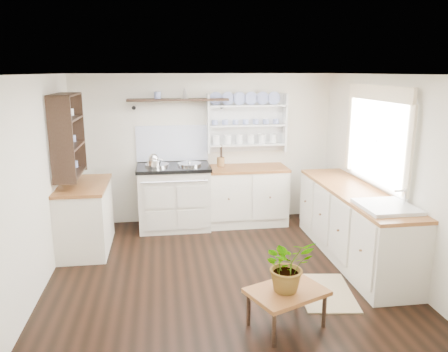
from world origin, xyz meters
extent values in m
cube|color=black|center=(0.00, 0.00, 0.00)|extent=(4.00, 3.80, 0.01)
cube|color=silver|center=(0.00, 1.90, 1.15)|extent=(4.00, 0.02, 2.30)
cube|color=silver|center=(2.00, 0.00, 1.15)|extent=(0.02, 3.80, 2.30)
cube|color=silver|center=(-2.00, 0.00, 1.15)|extent=(0.02, 3.80, 2.30)
cube|color=white|center=(0.00, 0.00, 2.30)|extent=(4.00, 3.80, 0.01)
cube|color=white|center=(1.96, 0.15, 1.50)|extent=(0.04, 1.40, 1.00)
cube|color=white|center=(1.94, 0.15, 1.50)|extent=(0.02, 1.50, 1.10)
cube|color=beige|center=(1.92, 0.15, 2.08)|extent=(0.04, 1.55, 0.18)
cube|color=beige|center=(-0.50, 1.57, 0.46)|extent=(1.04, 0.68, 0.92)
cube|color=black|center=(-0.50, 1.57, 0.94)|extent=(1.08, 0.72, 0.05)
cylinder|color=silver|center=(-0.74, 1.57, 0.98)|extent=(0.35, 0.35, 0.03)
cylinder|color=silver|center=(-0.26, 1.57, 0.98)|extent=(0.35, 0.35, 0.03)
cylinder|color=silver|center=(-0.50, 1.19, 0.81)|extent=(0.94, 0.02, 0.02)
cube|color=#F0E7CF|center=(0.60, 1.60, 0.44)|extent=(1.25, 0.60, 0.88)
cube|color=brown|center=(0.60, 1.60, 0.88)|extent=(1.27, 0.63, 0.04)
cube|color=#F0E7CF|center=(1.70, 0.10, 0.44)|extent=(0.60, 2.40, 0.88)
cube|color=brown|center=(1.70, 0.10, 0.88)|extent=(0.62, 2.43, 0.04)
cube|color=white|center=(1.70, -0.65, 0.80)|extent=(0.55, 0.60, 0.28)
cylinder|color=silver|center=(1.90, -0.65, 1.00)|extent=(0.02, 0.02, 0.22)
cube|color=#F0E7CF|center=(-1.70, 0.90, 0.44)|extent=(0.60, 1.10, 0.88)
cube|color=brown|center=(-1.70, 0.90, 0.88)|extent=(0.62, 1.13, 0.04)
cube|color=white|center=(0.65, 1.88, 1.55)|extent=(1.20, 0.03, 0.90)
cube|color=white|center=(0.65, 1.79, 1.55)|extent=(1.20, 0.22, 0.02)
cylinder|color=navy|center=(0.65, 1.80, 1.82)|extent=(0.20, 0.02, 0.20)
cube|color=black|center=(-0.40, 1.77, 1.92)|extent=(1.50, 0.24, 0.04)
cone|color=black|center=(-1.05, 1.84, 1.81)|extent=(0.06, 0.20, 0.06)
cone|color=black|center=(0.25, 1.84, 1.81)|extent=(0.06, 0.20, 0.06)
cube|color=black|center=(-1.84, 0.90, 1.55)|extent=(0.28, 0.80, 1.05)
cylinder|color=brown|center=(0.22, 1.68, 0.98)|extent=(0.12, 0.12, 0.14)
cube|color=brown|center=(0.43, -1.28, 0.35)|extent=(0.82, 0.72, 0.04)
cylinder|color=black|center=(0.24, -1.57, 0.17)|extent=(0.04, 0.04, 0.33)
cylinder|color=black|center=(0.09, -1.22, 0.17)|extent=(0.04, 0.04, 0.33)
cylinder|color=black|center=(0.78, -1.35, 0.17)|extent=(0.04, 0.04, 0.33)
cylinder|color=black|center=(0.63, -0.99, 0.17)|extent=(0.04, 0.04, 0.33)
imported|color=#3F7233|center=(0.43, -1.28, 0.62)|extent=(0.52, 0.47, 0.50)
cube|color=olive|center=(1.03, -0.74, 0.01)|extent=(0.66, 0.92, 0.02)
camera|label=1|loc=(-0.67, -4.82, 2.33)|focal=35.00mm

